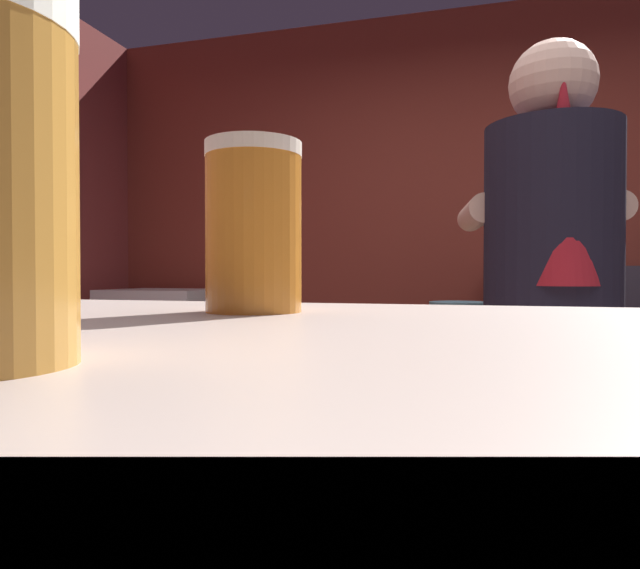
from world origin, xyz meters
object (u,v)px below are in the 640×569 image
bartender (552,315)px  pint_glass_far (254,228)px  mixing_bowl (459,310)px  chefs_knife (630,322)px  bottle_soy (533,250)px  bottle_olive_oil (594,250)px  mini_fridge (163,367)px

bartender → pint_glass_far: bartender is taller
mixing_bowl → chefs_knife: (0.53, -0.05, -0.02)m
pint_glass_far → bottle_soy: bearing=80.4°
pint_glass_far → bottle_olive_oil: bottle_olive_oil is taller
mixing_bowl → pint_glass_far: 1.59m
bartender → mixing_bowl: size_ratio=8.13×
mini_fridge → mixing_bowl: 2.21m
bottle_soy → bottle_olive_oil: bearing=6.2°
mini_fridge → chefs_knife: 2.68m
mini_fridge → bartender: (2.10, -1.57, 0.49)m
chefs_knife → pint_glass_far: (-0.65, -1.53, 0.19)m
mixing_bowl → bottle_olive_oil: 1.46m
mixing_bowl → bottle_soy: bottle_soy is taller
pint_glass_far → bottle_soy: (0.48, 2.82, 0.09)m
bartender → bottle_olive_oil: bearing=-20.8°
mini_fridge → bartender: size_ratio=0.58×
mini_fridge → bottle_soy: 2.32m
chefs_knife → bottle_soy: 1.33m
bottle_olive_oil → bottle_soy: (-0.31, -0.03, 0.00)m
mini_fridge → bartender: bartender is taller
mini_fridge → mixing_bowl: bearing=-31.0°
mini_fridge → mixing_bowl: same height
bartender → chefs_knife: size_ratio=7.03×
mini_fridge → pint_glass_far: pint_glass_far is taller
mini_fridge → chefs_knife: (2.38, -1.16, 0.44)m
bartender → chefs_knife: bearing=-41.7°
bartender → chefs_knife: 0.50m
mixing_bowl → pint_glass_far: pint_glass_far is taller
bartender → pint_glass_far: (-0.37, -1.12, 0.15)m
mixing_bowl → chefs_knife: mixing_bowl is taller
pint_glass_far → bottle_olive_oil: size_ratio=0.65×
bottle_olive_oil → bottle_soy: 0.31m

